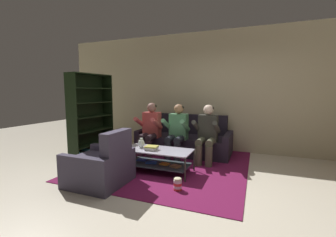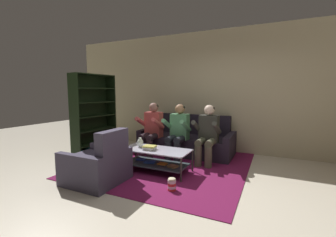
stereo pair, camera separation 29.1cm
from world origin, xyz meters
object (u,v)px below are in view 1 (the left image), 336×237
Objects in this scene: armchair at (101,167)px; popcorn_tub at (178,184)px; person_seated_left at (150,128)px; vase at (141,143)px; person_seated_right at (207,132)px; bookshelf at (89,121)px; person_seated_middle at (177,130)px; couch at (185,141)px; book_stack at (151,148)px; coffee_table at (157,157)px.

popcorn_tub is (1.19, 0.21, -0.18)m from armchair.
vase is at bearing -73.82° from person_seated_left.
person_seated_left is 1.98m from popcorn_tub.
bookshelf is at bearing -166.21° from person_seated_right.
person_seated_middle is 1.93m from bookshelf.
person_seated_middle is 1.00× the size of person_seated_right.
couch is at bearing 104.61° from popcorn_tub.
couch is 9.29× the size of book_stack.
book_stack is 1.75m from bookshelf.
popcorn_tub is (-0.11, -1.49, -0.54)m from person_seated_right.
couch is 2.36m from armchair.
person_seated_middle reaches higher than armchair.
bookshelf is 2.61m from popcorn_tub.
coffee_table is at bearing -0.86° from vase.
vase is (0.25, -0.88, -0.15)m from person_seated_left.
person_seated_right is at bearing 50.41° from book_stack.
person_seated_left is at bearing 128.35° from popcorn_tub.
couch is 0.67m from person_seated_middle.
person_seated_middle is 5.09× the size of book_stack.
person_seated_left is 1.12m from coffee_table.
couch is at bearing 73.76° from armchair.
bookshelf is (-1.68, 0.35, 0.36)m from book_stack.
popcorn_tub is at bearing -20.58° from bookshelf.
person_seated_middle is 0.95× the size of coffee_table.
person_seated_left is 0.64m from person_seated_middle.
person_seated_middle reaches higher than book_stack.
armchair reaches higher than coffee_table.
person_seated_left is 0.65× the size of bookshelf.
book_stack is at bearing -18.35° from vase.
person_seated_right is 1.36× the size of armchair.
bookshelf is (-2.47, -0.61, 0.17)m from person_seated_right.
bookshelf is 2.11× the size of armchair.
armchair is (-0.66, -2.27, -0.00)m from couch.
bookshelf is at bearing -161.62° from person_seated_middle.
person_seated_right is (1.29, -0.00, -0.01)m from person_seated_left.
bookshelf reaches higher than vase.
book_stack is (-0.08, -0.08, 0.18)m from coffee_table.
armchair is at bearing -127.48° from person_seated_right.
person_seated_right reaches higher than book_stack.
vase is at bearing -10.71° from bookshelf.
coffee_table is at bearing -56.56° from person_seated_left.
couch is at bearing 138.86° from person_seated_right.
popcorn_tub is at bearing -33.57° from vase.
coffee_table is 0.21m from book_stack.
bookshelf is at bearing 169.29° from vase.
person_seated_left is at bearing -138.92° from couch.
couch is 2.13m from popcorn_tub.
person_seated_right reaches higher than popcorn_tub.
bookshelf reaches higher than book_stack.
couch is 2.49× the size of armchair.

